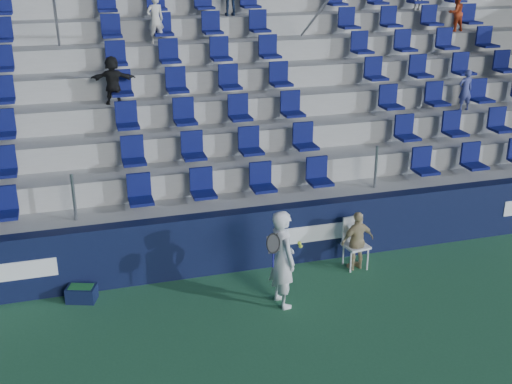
% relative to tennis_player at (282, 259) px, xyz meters
% --- Properties ---
extents(ground, '(70.00, 70.00, 0.00)m').
position_rel_tennis_player_xyz_m(ground, '(-0.33, -1.65, -0.89)').
color(ground, '#2C6842').
rests_on(ground, ground).
extents(sponsor_wall, '(24.00, 0.32, 1.20)m').
position_rel_tennis_player_xyz_m(sponsor_wall, '(-0.33, 1.50, -0.29)').
color(sponsor_wall, '#0E1434').
rests_on(sponsor_wall, ground).
extents(grandstand, '(24.00, 8.17, 6.63)m').
position_rel_tennis_player_xyz_m(grandstand, '(-0.33, 6.60, 1.25)').
color(grandstand, '#A2A29D').
rests_on(grandstand, ground).
extents(tennis_player, '(0.69, 0.71, 1.77)m').
position_rel_tennis_player_xyz_m(tennis_player, '(0.00, 0.00, 0.00)').
color(tennis_player, white).
rests_on(tennis_player, ground).
extents(line_judge_chair, '(0.50, 0.51, 1.00)m').
position_rel_tennis_player_xyz_m(line_judge_chair, '(1.81, 1.01, -0.32)').
color(line_judge_chair, white).
rests_on(line_judge_chair, ground).
extents(line_judge, '(0.73, 0.38, 1.18)m').
position_rel_tennis_player_xyz_m(line_judge, '(1.81, 0.85, -0.30)').
color(line_judge, tan).
rests_on(line_judge, ground).
extents(ball_bin, '(0.59, 0.48, 0.28)m').
position_rel_tennis_player_xyz_m(ball_bin, '(-3.37, 1.10, -0.73)').
color(ball_bin, '#0F1737').
rests_on(ball_bin, ground).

